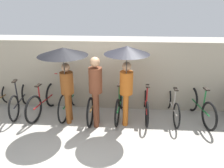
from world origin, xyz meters
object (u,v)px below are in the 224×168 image
(parked_bicycle_8, at_px, (200,106))
(parked_bicycle_2, at_px, (44,101))
(parked_bicycle_6, at_px, (146,104))
(parked_bicycle_4, at_px, (94,102))
(parked_bicycle_3, at_px, (70,100))
(parked_bicycle_7, at_px, (172,105))
(parked_bicycle_5, at_px, (120,103))
(parked_bicycle_1, at_px, (20,99))
(pedestrian_center, at_px, (96,87))
(pedestrian_trailing, at_px, (127,64))
(pedestrian_leading, at_px, (64,63))

(parked_bicycle_8, bearing_deg, parked_bicycle_2, 81.21)
(parked_bicycle_6, bearing_deg, parked_bicycle_4, 94.40)
(parked_bicycle_3, xyz_separation_m, parked_bicycle_6, (2.09, -0.01, -0.04))
(parked_bicycle_3, distance_m, parked_bicycle_7, 2.79)
(parked_bicycle_5, xyz_separation_m, parked_bicycle_7, (1.39, 0.07, -0.03))
(parked_bicycle_3, relative_size, parked_bicycle_5, 1.05)
(parked_bicycle_8, bearing_deg, parked_bicycle_1, 80.40)
(parked_bicycle_5, relative_size, parked_bicycle_6, 0.97)
(parked_bicycle_5, bearing_deg, parked_bicycle_2, 95.62)
(parked_bicycle_4, relative_size, parked_bicycle_7, 1.09)
(parked_bicycle_2, bearing_deg, parked_bicycle_4, -79.74)
(parked_bicycle_8, height_order, pedestrian_center, pedestrian_center)
(pedestrian_center, bearing_deg, parked_bicycle_4, -76.83)
(parked_bicycle_2, bearing_deg, parked_bicycle_5, -79.75)
(pedestrian_center, bearing_deg, parked_bicycle_5, -140.22)
(parked_bicycle_1, height_order, parked_bicycle_8, parked_bicycle_1)
(parked_bicycle_3, relative_size, pedestrian_trailing, 0.87)
(parked_bicycle_6, bearing_deg, parked_bicycle_7, -90.11)
(parked_bicycle_3, relative_size, parked_bicycle_6, 1.02)
(parked_bicycle_1, xyz_separation_m, parked_bicycle_2, (0.70, -0.07, 0.01))
(parked_bicycle_7, distance_m, parked_bicycle_8, 0.70)
(parked_bicycle_2, height_order, parked_bicycle_8, parked_bicycle_2)
(parked_bicycle_7, bearing_deg, pedestrian_center, 104.84)
(parked_bicycle_4, relative_size, parked_bicycle_8, 1.09)
(parked_bicycle_3, xyz_separation_m, pedestrian_trailing, (1.55, -0.56, 1.21))
(parked_bicycle_3, bearing_deg, pedestrian_leading, -166.26)
(parked_bicycle_1, distance_m, pedestrian_trailing, 3.24)
(parked_bicycle_3, relative_size, parked_bicycle_7, 1.04)
(parked_bicycle_8, distance_m, pedestrian_trailing, 2.34)
(parked_bicycle_1, bearing_deg, parked_bicycle_8, -98.42)
(parked_bicycle_6, distance_m, pedestrian_leading, 2.42)
(parked_bicycle_8, bearing_deg, parked_bicycle_4, 81.16)
(parked_bicycle_6, height_order, pedestrian_trailing, pedestrian_trailing)
(parked_bicycle_1, height_order, pedestrian_trailing, pedestrian_trailing)
(pedestrian_center, bearing_deg, parked_bicycle_8, -170.81)
(parked_bicycle_4, bearing_deg, parked_bicycle_2, 91.76)
(parked_bicycle_1, relative_size, parked_bicycle_7, 0.99)
(pedestrian_center, xyz_separation_m, pedestrian_trailing, (0.72, 0.03, 0.57))
(parked_bicycle_7, bearing_deg, parked_bicycle_1, 88.79)
(parked_bicycle_2, bearing_deg, parked_bicycle_7, -78.62)
(parked_bicycle_4, relative_size, pedestrian_leading, 0.94)
(parked_bicycle_5, distance_m, pedestrian_center, 1.01)
(pedestrian_leading, bearing_deg, parked_bicycle_7, -170.86)
(parked_bicycle_8, bearing_deg, parked_bicycle_7, 75.12)
(parked_bicycle_1, bearing_deg, parked_bicycle_6, -97.32)
(parked_bicycle_1, height_order, parked_bicycle_2, parked_bicycle_1)
(parked_bicycle_1, height_order, pedestrian_center, pedestrian_center)
(pedestrian_center, bearing_deg, parked_bicycle_7, -165.19)
(parked_bicycle_2, height_order, pedestrian_trailing, pedestrian_trailing)
(parked_bicycle_2, distance_m, parked_bicycle_8, 4.18)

